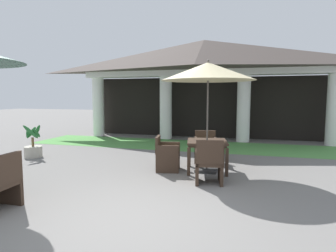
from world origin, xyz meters
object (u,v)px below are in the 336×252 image
object	(u,v)px
patio_table_mid_left	(207,145)
patio_chair_mid_left_west	(167,154)
patio_umbrella_mid_left	(208,72)
potted_palm_left_edge	(33,148)
patio_chair_mid_left_north	(205,147)
patio_chair_mid_left_south	(209,163)

from	to	relation	value
patio_table_mid_left	patio_chair_mid_left_west	distance (m)	1.00
patio_umbrella_mid_left	potted_palm_left_edge	xyz separation A→B (m)	(-5.18, 0.18, -2.07)
patio_table_mid_left	potted_palm_left_edge	world-z (taller)	potted_palm_left_edge
patio_chair_mid_left_west	patio_chair_mid_left_north	world-z (taller)	patio_chair_mid_left_north
patio_table_mid_left	patio_umbrella_mid_left	size ratio (longest dim) A/B	0.41
patio_table_mid_left	patio_chair_mid_left_west	world-z (taller)	patio_chair_mid_left_west
patio_chair_mid_left_west	patio_chair_mid_left_south	distance (m)	1.38
patio_chair_mid_left_west	patio_chair_mid_left_south	bearing A→B (deg)	44.88
patio_umbrella_mid_left	patio_chair_mid_left_north	distance (m)	2.17
patio_chair_mid_left_south	patio_chair_mid_left_west	bearing A→B (deg)	134.88
patio_chair_mid_left_west	patio_chair_mid_left_south	world-z (taller)	patio_chair_mid_left_south
patio_table_mid_left	patio_chair_mid_left_west	bearing A→B (deg)	-169.41
patio_umbrella_mid_left	patio_chair_mid_left_south	bearing A→B (deg)	-79.41
patio_chair_mid_left_south	patio_chair_mid_left_north	distance (m)	1.94
patio_umbrella_mid_left	potted_palm_left_edge	world-z (taller)	patio_umbrella_mid_left
patio_umbrella_mid_left	patio_chair_mid_left_west	world-z (taller)	patio_umbrella_mid_left
patio_table_mid_left	patio_chair_mid_left_north	distance (m)	1.00
patio_umbrella_mid_left	patio_chair_mid_left_north	xyz separation A→B (m)	(-0.18, 0.95, -1.94)
patio_chair_mid_left_south	patio_chair_mid_left_north	size ratio (longest dim) A/B	1.11
patio_umbrella_mid_left	patio_chair_mid_left_north	size ratio (longest dim) A/B	3.13
patio_umbrella_mid_left	patio_chair_mid_left_south	xyz separation A→B (m)	(0.18, -0.96, -1.93)
patio_table_mid_left	patio_chair_mid_left_north	size ratio (longest dim) A/B	1.28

